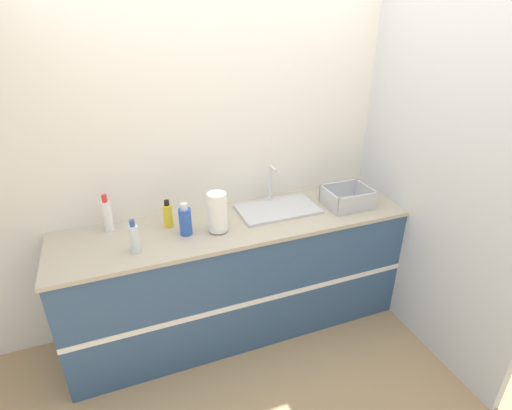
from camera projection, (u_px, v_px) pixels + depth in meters
The scene contains 11 objects.
ground_plane at pixel (252, 350), 2.94m from camera, with size 12.00×12.00×0.00m, color tan.
wall_back at pixel (220, 156), 2.90m from camera, with size 4.85×0.06×2.60m.
wall_right at pixel (392, 150), 3.02m from camera, with size 0.06×2.62×2.60m.
counter_cabinet at pixel (238, 276), 2.99m from camera, with size 2.48×0.64×0.93m.
sink at pixel (277, 208), 2.94m from camera, with size 0.58×0.34×0.30m.
paper_towel_roll at pixel (217, 212), 2.61m from camera, with size 0.13×0.13×0.28m.
dish_rack at pixel (347, 199), 2.99m from camera, with size 0.33×0.28×0.14m.
bottle_blue at pixel (185, 221), 2.59m from camera, with size 0.08×0.08×0.22m.
bottle_white_spray at pixel (107, 215), 2.62m from camera, with size 0.06×0.06×0.26m.
bottle_yellow at pixel (168, 215), 2.69m from camera, with size 0.06×0.06×0.20m.
bottle_clear at pixel (134, 238), 2.40m from camera, with size 0.06×0.06×0.22m.
Camera 1 is at (-0.75, -2.02, 2.27)m, focal length 28.00 mm.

